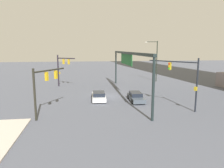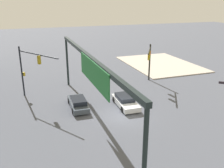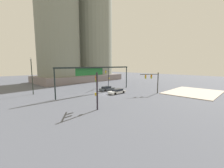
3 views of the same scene
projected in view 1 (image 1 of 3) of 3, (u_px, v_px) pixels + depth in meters
ground_plane at (106, 96)px, 32.36m from camera, size 177.12×177.12×0.00m
traffic_signal_near_corner at (184, 75)px, 24.96m from camera, size 6.20×3.89×6.23m
traffic_signal_opposite_side at (62, 66)px, 39.89m from camera, size 2.95×3.47×6.10m
traffic_signal_cross_street at (44, 83)px, 22.12m from camera, size 4.46×2.75×5.35m
streetlamp_curved_arm at (155, 58)px, 46.17m from camera, size 1.12×2.71×8.89m
overhead_sign_gantry at (128, 59)px, 32.49m from camera, size 23.85×0.43×6.79m
sedan_car_approaching at (99, 96)px, 29.89m from camera, size 4.82×2.10×1.21m
sedan_car_waiting_far at (136, 97)px, 29.39m from camera, size 4.72×1.92×1.21m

